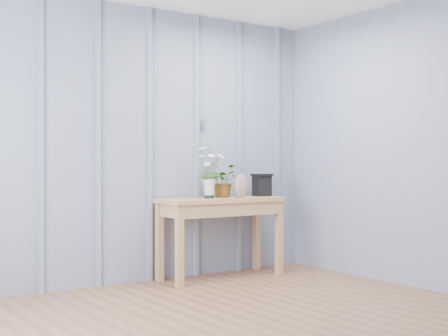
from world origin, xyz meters
TOP-DOWN VIEW (x-y plane):
  - room_shell at (0.00, 0.92)m, footprint 4.00×4.50m
  - sideboard at (0.87, 1.99)m, footprint 1.20×0.45m
  - daisy_vase at (0.73, 1.97)m, footprint 0.37×0.28m
  - spider_plant at (0.95, 2.08)m, footprint 0.35×0.33m
  - felt_disc_vessel at (1.07, 1.94)m, footprint 0.23×0.16m
  - carved_box at (1.39, 2.04)m, footprint 0.19×0.15m

SIDE VIEW (x-z plane):
  - sideboard at x=0.87m, z-range 0.26..1.01m
  - felt_disc_vessel at x=1.07m, z-range 0.75..0.97m
  - carved_box at x=1.39m, z-range 0.75..0.97m
  - spider_plant at x=0.95m, z-range 0.75..1.06m
  - daisy_vase at x=0.73m, z-range 0.81..1.34m
  - room_shell at x=0.00m, z-range 0.74..3.24m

